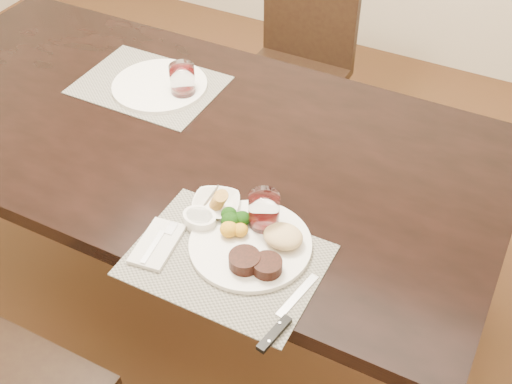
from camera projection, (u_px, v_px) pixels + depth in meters
The scene contains 13 objects.
ground_plane at pixel (192, 285), 2.46m from camera, with size 4.50×4.50×0.00m, color #4D3218.
dining_table at pixel (177, 150), 2.01m from camera, with size 2.00×1.00×0.75m.
chair_far at pixel (298, 57), 2.73m from camera, with size 0.42×0.42×0.90m.
placemat_near at pixel (226, 260), 1.56m from camera, with size 0.46×0.34×0.00m, color slate.
placemat_far at pixel (149, 85), 2.12m from camera, with size 0.46×0.34×0.00m, color slate.
dinner_plate at pixel (255, 244), 1.57m from camera, with size 0.31×0.31×0.05m.
napkin_fork at pixel (157, 244), 1.59m from camera, with size 0.11×0.17×0.02m.
steak_knife at pixel (280, 324), 1.41m from camera, with size 0.05×0.25×0.01m.
cracker_bowl at pixel (216, 205), 1.68m from camera, with size 0.16×0.16×0.06m.
sauce_ramekin at pixel (200, 219), 1.63m from camera, with size 0.09×0.13×0.07m.
wine_glass_near at pixel (264, 214), 1.61m from camera, with size 0.08×0.08×0.11m.
far_plate at pixel (160, 86), 2.11m from camera, with size 0.31×0.31×0.01m, color white.
wine_glass_far at pixel (183, 82), 2.04m from camera, with size 0.08×0.08×0.11m.
Camera 1 is at (0.93, -1.28, 1.93)m, focal length 45.00 mm.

